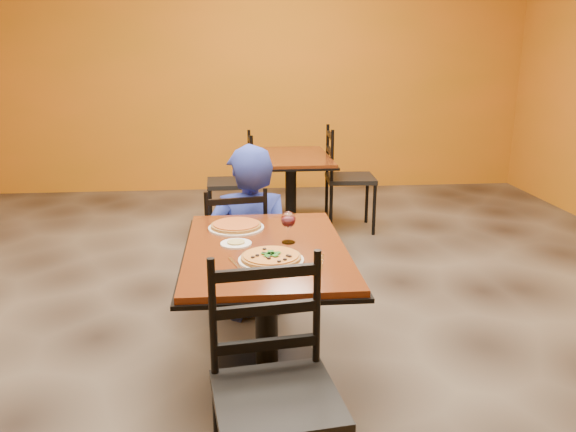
{
  "coord_description": "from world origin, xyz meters",
  "views": [
    {
      "loc": [
        -0.14,
        -3.24,
        1.69
      ],
      "look_at": [
        0.13,
        -0.3,
        0.85
      ],
      "focal_mm": 35.69,
      "sensor_mm": 36.0,
      "label": 1
    }
  ],
  "objects": [
    {
      "name": "pizza_main",
      "position": [
        0.01,
        -0.71,
        0.77
      ],
      "size": [
        0.28,
        0.28,
        0.02
      ],
      "primitive_type": "cylinder",
      "color": "maroon",
      "rests_on": "plate_main"
    },
    {
      "name": "knife",
      "position": [
        0.25,
        -0.75,
        0.75
      ],
      "size": [
        0.05,
        0.21,
        0.0
      ],
      "primitive_type": "cube",
      "rotation": [
        0.0,
        0.0,
        -0.19
      ],
      "color": "silver",
      "rests_on": "table_main"
    },
    {
      "name": "plate_far",
      "position": [
        -0.15,
        -0.18,
        0.76
      ],
      "size": [
        0.31,
        0.31,
        0.01
      ],
      "primitive_type": "cylinder",
      "color": "white",
      "rests_on": "table_main"
    },
    {
      "name": "floor",
      "position": [
        0.0,
        0.0,
        0.0
      ],
      "size": [
        7.0,
        8.0,
        0.01
      ],
      "primitive_type": "cube",
      "color": "black",
      "rests_on": "ground"
    },
    {
      "name": "table_second",
      "position": [
        0.38,
        2.15,
        0.55
      ],
      "size": [
        0.76,
        1.11,
        0.75
      ],
      "rotation": [
        0.0,
        0.0,
        0.01
      ],
      "color": "#612E0F",
      "rests_on": "floor"
    },
    {
      "name": "dip",
      "position": [
        -0.15,
        -0.46,
        0.76
      ],
      "size": [
        0.09,
        0.09,
        0.01
      ],
      "primitive_type": "cylinder",
      "color": "tan",
      "rests_on": "side_plate"
    },
    {
      "name": "chair_main_far",
      "position": [
        -0.17,
        0.33,
        0.44
      ],
      "size": [
        0.46,
        0.46,
        0.89
      ],
      "primitive_type": null,
      "rotation": [
        0.0,
        0.0,
        3.31
      ],
      "color": "black",
      "rests_on": "floor"
    },
    {
      "name": "chair_main_near",
      "position": [
        -0.01,
        -1.45,
        0.49
      ],
      "size": [
        0.5,
        0.5,
        0.98
      ],
      "primitive_type": null,
      "rotation": [
        0.0,
        0.0,
        0.13
      ],
      "color": "black",
      "rests_on": "floor"
    },
    {
      "name": "chair_second_left",
      "position": [
        -0.2,
        2.15,
        0.49
      ],
      "size": [
        0.45,
        0.45,
        0.97
      ],
      "primitive_type": null,
      "rotation": [
        0.0,
        0.0,
        -1.54
      ],
      "color": "black",
      "rests_on": "floor"
    },
    {
      "name": "table_main",
      "position": [
        0.0,
        -0.5,
        0.56
      ],
      "size": [
        0.83,
        1.23,
        0.75
      ],
      "color": "#612E0F",
      "rests_on": "floor"
    },
    {
      "name": "wine_glass",
      "position": [
        0.12,
        -0.45,
        0.84
      ],
      "size": [
        0.08,
        0.08,
        0.18
      ],
      "primitive_type": null,
      "color": "white",
      "rests_on": "table_main"
    },
    {
      "name": "diner",
      "position": [
        -0.06,
        0.35,
        0.57
      ],
      "size": [
        0.58,
        0.39,
        1.14
      ],
      "primitive_type": "imported",
      "rotation": [
        0.0,
        0.0,
        3.15
      ],
      "color": "#1C2A9C",
      "rests_on": "floor"
    },
    {
      "name": "pizza_far",
      "position": [
        -0.15,
        -0.18,
        0.77
      ],
      "size": [
        0.28,
        0.28,
        0.02
      ],
      "primitive_type": "cylinder",
      "color": "orange",
      "rests_on": "plate_far"
    },
    {
      "name": "chair_second_right",
      "position": [
        0.97,
        2.15,
        0.51
      ],
      "size": [
        0.48,
        0.48,
        1.01
      ],
      "primitive_type": null,
      "rotation": [
        0.0,
        0.0,
        1.52
      ],
      "color": "black",
      "rests_on": "floor"
    },
    {
      "name": "wall_back",
      "position": [
        0.0,
        4.0,
        1.5
      ],
      "size": [
        7.0,
        0.01,
        3.0
      ],
      "primitive_type": "cube",
      "color": "#C96916",
      "rests_on": "ground"
    },
    {
      "name": "side_plate",
      "position": [
        -0.15,
        -0.46,
        0.76
      ],
      "size": [
        0.16,
        0.16,
        0.01
      ],
      "primitive_type": "cylinder",
      "color": "white",
      "rests_on": "table_main"
    },
    {
      "name": "fork",
      "position": [
        -0.15,
        -0.74,
        0.75
      ],
      "size": [
        0.07,
        0.19,
        0.0
      ],
      "primitive_type": "cube",
      "rotation": [
        0.0,
        0.0,
        0.32
      ],
      "color": "silver",
      "rests_on": "table_main"
    },
    {
      "name": "plate_main",
      "position": [
        0.01,
        -0.71,
        0.76
      ],
      "size": [
        0.31,
        0.31,
        0.01
      ],
      "primitive_type": "cylinder",
      "color": "white",
      "rests_on": "table_main"
    }
  ]
}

